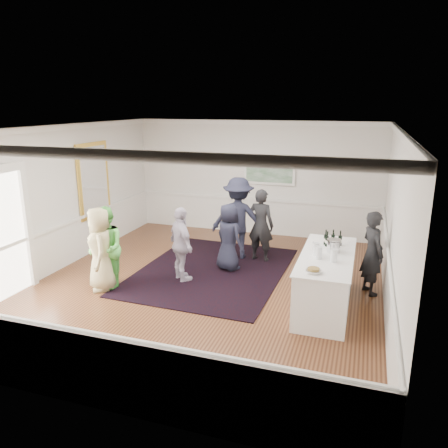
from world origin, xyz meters
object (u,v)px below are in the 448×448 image
(guest_lilac, at_px, (181,245))
(guest_navy, at_px, (229,237))
(bartender, at_px, (372,253))
(guest_dark_a, at_px, (238,218))
(ice_bucket, at_px, (334,246))
(nut_bowl, at_px, (314,270))
(guest_tan, at_px, (101,249))
(serving_table, at_px, (326,280))
(guest_green, at_px, (106,248))
(guest_dark_b, at_px, (261,225))

(guest_lilac, distance_m, guest_navy, 1.18)
(bartender, bearing_deg, guest_dark_a, 39.39)
(bartender, distance_m, ice_bucket, 1.01)
(bartender, relative_size, ice_bucket, 6.41)
(guest_lilac, bearing_deg, nut_bowl, -160.66)
(guest_tan, xyz_separation_m, nut_bowl, (4.21, -0.34, 0.19))
(guest_dark_a, relative_size, guest_navy, 1.29)
(serving_table, relative_size, nut_bowl, 9.41)
(guest_green, bearing_deg, nut_bowl, 39.66)
(guest_dark_b, height_order, ice_bucket, guest_dark_b)
(guest_dark_a, distance_m, nut_bowl, 3.66)
(guest_dark_a, bearing_deg, guest_lilac, 57.72)
(guest_dark_a, bearing_deg, guest_green, 41.91)
(guest_lilac, relative_size, guest_navy, 1.04)
(guest_green, distance_m, ice_bucket, 4.44)
(guest_navy, relative_size, nut_bowl, 5.82)
(guest_dark_a, xyz_separation_m, ice_bucket, (2.36, -1.84, 0.13))
(guest_green, xyz_separation_m, guest_lilac, (1.29, 0.80, -0.04))
(guest_green, distance_m, guest_dark_b, 3.61)
(guest_tan, height_order, nut_bowl, guest_tan)
(guest_green, height_order, guest_navy, guest_green)
(ice_bucket, xyz_separation_m, nut_bowl, (-0.22, -1.13, -0.08))
(bartender, bearing_deg, ice_bucket, 104.42)
(bartender, relative_size, guest_dark_a, 0.85)
(guest_green, xyz_separation_m, guest_dark_b, (2.57, 2.53, 0.03))
(bartender, relative_size, guest_navy, 1.09)
(guest_tan, xyz_separation_m, guest_dark_a, (2.07, 2.64, 0.14))
(guest_tan, height_order, guest_lilac, guest_tan)
(serving_table, relative_size, ice_bucket, 9.49)
(guest_green, distance_m, guest_dark_a, 3.25)
(serving_table, height_order, ice_bucket, ice_bucket)
(serving_table, bearing_deg, guest_dark_b, 130.35)
(guest_green, height_order, guest_lilac, guest_green)
(bartender, relative_size, guest_green, 0.99)
(guest_green, height_order, ice_bucket, guest_green)
(guest_tan, relative_size, guest_navy, 1.11)
(nut_bowl, bearing_deg, ice_bucket, 78.97)
(guest_tan, xyz_separation_m, guest_dark_b, (2.63, 2.63, 0.02))
(guest_navy, bearing_deg, serving_table, -175.98)
(guest_dark_a, distance_m, ice_bucket, 3.00)
(guest_dark_a, bearing_deg, ice_bucket, 132.34)
(nut_bowl, bearing_deg, serving_table, 82.10)
(serving_table, relative_size, guest_navy, 1.62)
(serving_table, bearing_deg, nut_bowl, -97.90)
(ice_bucket, relative_size, nut_bowl, 0.99)
(guest_tan, relative_size, guest_dark_a, 0.86)
(serving_table, height_order, guest_navy, guest_navy)
(bartender, xyz_separation_m, ice_bucket, (-0.70, -0.68, 0.28))
(guest_dark_a, bearing_deg, guest_navy, 81.90)
(guest_green, bearing_deg, bartender, 60.78)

